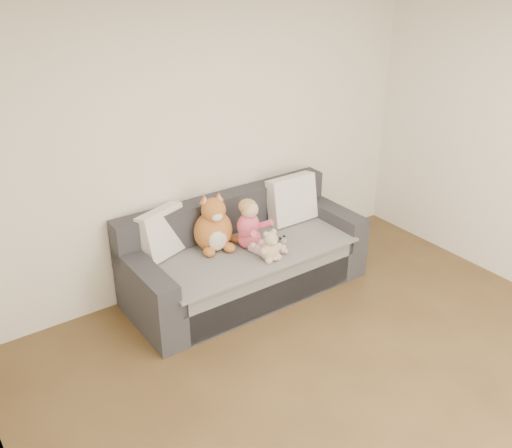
{
  "coord_description": "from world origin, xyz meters",
  "views": [
    {
      "loc": [
        -2.44,
        -1.72,
        2.93
      ],
      "look_at": [
        0.09,
        1.87,
        0.75
      ],
      "focal_mm": 40.0,
      "sensor_mm": 36.0,
      "label": 1
    }
  ],
  "objects_px": {
    "toddler": "(252,228)",
    "plush_cat": "(214,228)",
    "teddy_bear": "(270,248)",
    "sippy_cup": "(269,252)",
    "sofa": "(244,259)"
  },
  "relations": [
    {
      "from": "toddler",
      "to": "sippy_cup",
      "type": "xyz_separation_m",
      "value": [
        0.02,
        -0.23,
        -0.14
      ]
    },
    {
      "from": "sofa",
      "to": "teddy_bear",
      "type": "bearing_deg",
      "value": -85.91
    },
    {
      "from": "toddler",
      "to": "teddy_bear",
      "type": "height_order",
      "value": "toddler"
    },
    {
      "from": "plush_cat",
      "to": "toddler",
      "type": "bearing_deg",
      "value": -23.45
    },
    {
      "from": "toddler",
      "to": "plush_cat",
      "type": "xyz_separation_m",
      "value": [
        -0.28,
        0.19,
        0.0
      ]
    },
    {
      "from": "toddler",
      "to": "sofa",
      "type": "bearing_deg",
      "value": 82.77
    },
    {
      "from": "sofa",
      "to": "sippy_cup",
      "type": "xyz_separation_m",
      "value": [
        0.04,
        -0.33,
        0.22
      ]
    },
    {
      "from": "teddy_bear",
      "to": "plush_cat",
      "type": "bearing_deg",
      "value": 121.12
    },
    {
      "from": "teddy_bear",
      "to": "sippy_cup",
      "type": "xyz_separation_m",
      "value": [
        0.01,
        0.04,
        -0.06
      ]
    },
    {
      "from": "toddler",
      "to": "teddy_bear",
      "type": "relative_size",
      "value": 1.68
    },
    {
      "from": "toddler",
      "to": "plush_cat",
      "type": "height_order",
      "value": "plush_cat"
    },
    {
      "from": "teddy_bear",
      "to": "toddler",
      "type": "bearing_deg",
      "value": 90.85
    },
    {
      "from": "teddy_bear",
      "to": "sippy_cup",
      "type": "distance_m",
      "value": 0.07
    },
    {
      "from": "plush_cat",
      "to": "sippy_cup",
      "type": "distance_m",
      "value": 0.53
    },
    {
      "from": "sippy_cup",
      "to": "teddy_bear",
      "type": "bearing_deg",
      "value": -104.79
    }
  ]
}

